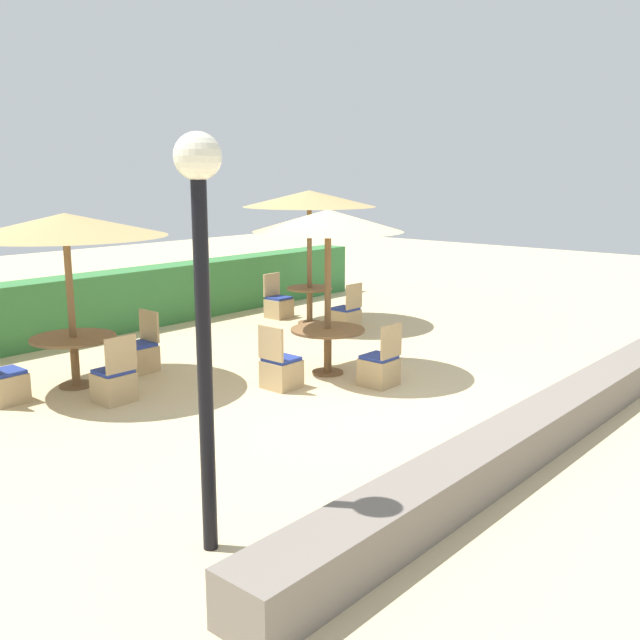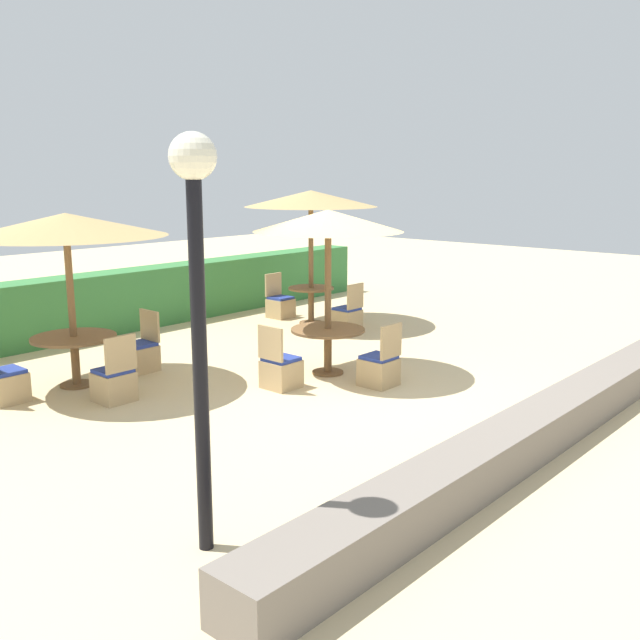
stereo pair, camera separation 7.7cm
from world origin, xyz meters
name	(u,v)px [view 1 (the left image)]	position (x,y,z in m)	size (l,w,h in m)	color
ground_plane	(351,387)	(0.00, 0.00, 0.00)	(40.00, 40.00, 0.00)	#D1BA8C
hedge_row	(120,301)	(0.00, 5.74, 0.58)	(13.00, 0.70, 1.16)	#387A3D
stone_border	(555,418)	(0.00, -3.02, 0.23)	(10.00, 0.56, 0.46)	slate
lamp_post	(201,263)	(-4.28, -1.93, 2.35)	(0.36, 0.36, 3.32)	black
parasol_center	(328,222)	(0.32, 0.72, 2.31)	(2.23, 2.23, 2.49)	brown
round_table_center	(328,337)	(0.32, 0.72, 0.56)	(1.13, 1.13, 0.70)	brown
patio_chair_center_west	(281,370)	(-0.71, 0.73, 0.26)	(0.46, 0.46, 0.93)	tan
patio_chair_center_south	(380,368)	(0.32, -0.27, 0.26)	(0.46, 0.46, 0.93)	tan
parasol_back_left	(65,225)	(-2.58, 3.02, 2.31)	(2.79, 2.79, 2.48)	brown
round_table_back_left	(74,346)	(-2.58, 3.02, 0.60)	(1.19, 1.19, 0.73)	brown
patio_chair_back_left_east	(140,355)	(-1.50, 2.99, 0.26)	(0.46, 0.46, 0.93)	tan
patio_chair_back_left_west	(5,384)	(-3.61, 3.03, 0.26)	(0.46, 0.46, 0.93)	tan
patio_chair_back_left_south	(115,383)	(-2.62, 1.97, 0.26)	(0.46, 0.46, 0.93)	tan
parasol_back_right	(309,199)	(2.89, 3.39, 2.51)	(2.65, 2.65, 2.68)	brown
round_table_back_right	(310,297)	(2.89, 3.39, 0.55)	(0.92, 0.92, 0.75)	brown
patio_chair_back_right_north	(278,305)	(2.89, 4.29, 0.26)	(0.46, 0.46, 0.93)	tan
patio_chair_back_right_south	(346,317)	(2.89, 2.44, 0.26)	(0.46, 0.46, 0.93)	tan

